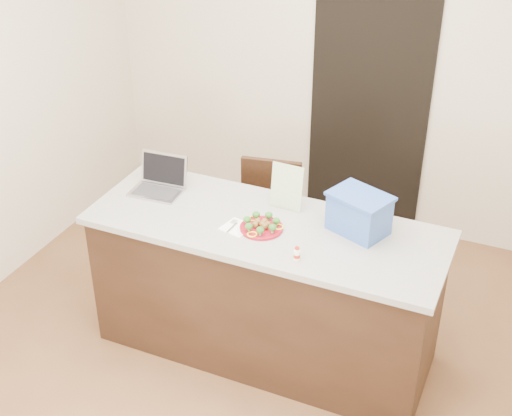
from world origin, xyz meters
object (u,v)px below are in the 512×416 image
at_px(napkin, 237,227).
at_px(blue_box, 359,213).
at_px(laptop, 160,181).
at_px(plate, 261,228).
at_px(island, 265,289).
at_px(yogurt_bottle, 297,254).
at_px(chair, 265,218).

bearing_deg(napkin, blue_box, 21.09).
bearing_deg(laptop, plate, -16.60).
height_order(island, laptop, laptop).
xyz_separation_m(island, plate, (-0.00, -0.06, 0.47)).
height_order(napkin, yogurt_bottle, yogurt_bottle).
bearing_deg(yogurt_bottle, blue_box, 61.78).
bearing_deg(laptop, island, -12.26).
bearing_deg(laptop, yogurt_bottle, -23.27).
bearing_deg(plate, yogurt_bottle, -34.28).
relative_size(plate, blue_box, 0.63).
distance_m(napkin, yogurt_bottle, 0.45).
distance_m(napkin, blue_box, 0.69).
height_order(plate, napkin, plate).
height_order(plate, laptop, laptop).
height_order(yogurt_bottle, laptop, laptop).
relative_size(island, laptop, 6.47).
distance_m(laptop, chair, 0.84).
bearing_deg(plate, chair, 111.38).
height_order(island, chair, chair).
distance_m(blue_box, chair, 1.05).
bearing_deg(blue_box, napkin, -137.73).
bearing_deg(chair, napkin, -89.19).
height_order(plate, yogurt_bottle, yogurt_bottle).
bearing_deg(island, plate, -92.99).
distance_m(plate, blue_box, 0.55).
relative_size(island, napkin, 13.64).
bearing_deg(yogurt_bottle, napkin, 159.98).
bearing_deg(plate, napkin, -161.95).
distance_m(plate, napkin, 0.14).
bearing_deg(blue_box, chair, 168.36).
xyz_separation_m(laptop, chair, (0.48, 0.53, -0.45)).
relative_size(napkin, laptop, 0.47).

